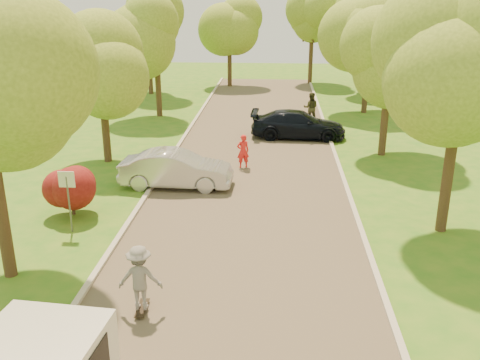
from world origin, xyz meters
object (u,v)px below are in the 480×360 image
(person_striped, at_px, (243,151))
(person_olive, at_px, (311,108))
(street_sign, at_px, (68,189))
(longboard, at_px, (142,308))
(silver_sedan, at_px, (176,169))
(dark_sedan, at_px, (298,124))
(skateboarder, at_px, (140,278))

(person_striped, relative_size, person_olive, 0.84)
(person_striped, bearing_deg, street_sign, 33.96)
(person_olive, bearing_deg, person_striped, 71.51)
(street_sign, relative_size, longboard, 2.42)
(silver_sedan, height_order, person_striped, person_striped)
(dark_sedan, distance_m, skateboarder, 18.20)
(person_striped, bearing_deg, dark_sedan, -136.05)
(longboard, distance_m, person_striped, 12.18)
(dark_sedan, height_order, person_olive, person_olive)
(dark_sedan, relative_size, longboard, 5.83)
(longboard, xyz_separation_m, person_striped, (1.83, 12.02, 0.70))
(skateboarder, bearing_deg, person_olive, -107.43)
(dark_sedan, xyz_separation_m, person_striped, (-2.72, -5.60, 0.03))
(street_sign, xyz_separation_m, skateboarder, (3.54, -4.59, -0.59))
(person_olive, bearing_deg, street_sign, 64.51)
(street_sign, xyz_separation_m, longboard, (3.54, -4.59, -1.47))
(silver_sedan, xyz_separation_m, person_striped, (2.61, 2.74, 0.03))
(silver_sedan, relative_size, dark_sedan, 0.89)
(silver_sedan, xyz_separation_m, person_olive, (6.24, 12.06, 0.18))
(silver_sedan, relative_size, skateboarder, 2.69)
(skateboarder, relative_size, person_striped, 1.09)
(street_sign, bearing_deg, skateboarder, -52.31)
(street_sign, height_order, person_olive, street_sign)
(dark_sedan, bearing_deg, person_olive, -11.62)
(longboard, bearing_deg, street_sign, -55.38)
(longboard, height_order, skateboarder, skateboarder)
(person_olive, bearing_deg, skateboarder, 78.42)
(dark_sedan, xyz_separation_m, longboard, (-4.56, -17.62, -0.66))
(street_sign, bearing_deg, person_olive, 61.74)
(street_sign, height_order, dark_sedan, street_sign)
(skateboarder, relative_size, person_olive, 0.92)
(silver_sedan, height_order, longboard, silver_sedan)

